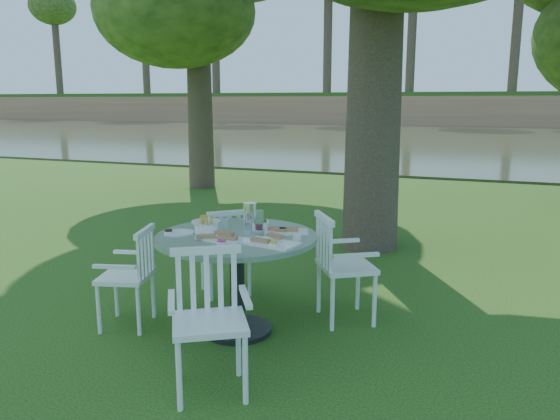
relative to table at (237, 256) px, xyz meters
The scene contains 9 objects.
ground 1.01m from the table, 89.97° to the left, with size 140.00×140.00×0.00m, color #193D0C.
table is the anchor object (origin of this frame).
chair_ne 0.87m from the table, 37.44° to the left, with size 0.63×0.64×0.94m.
chair_nw 0.89m from the table, 121.52° to the left, with size 0.60×0.60×0.87m.
chair_sw 0.89m from the table, 167.09° to the right, with size 0.50×0.52×0.85m.
chair_se 0.88m from the table, 77.03° to the right, with size 0.63×0.62×0.93m.
tableware 0.23m from the table, 106.82° to the left, with size 1.17×0.83×0.22m.
river 23.78m from the table, 90.00° to the left, with size 100.00×28.00×0.12m, color #343921.
far_bank 42.41m from the table, 89.62° to the left, with size 100.00×18.00×15.20m.
Camera 1 is at (1.85, -4.61, 1.89)m, focal length 35.00 mm.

